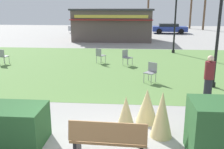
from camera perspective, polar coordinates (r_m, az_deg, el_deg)
The scene contains 19 objects.
lawn_patch at distance 14.90m, azimuth 1.21°, elevation 1.96°, with size 36.00×12.00×0.01m, color #5B8442.
park_bench at distance 5.91m, azimuth -0.79°, elevation -14.04°, with size 1.72×0.59×0.95m.
ornamental_grass_behind_left at distance 7.71m, azimuth 7.68°, elevation -6.81°, with size 0.65×0.65×1.01m, color #D1BC7F.
ornamental_grass_behind_right at distance 6.94m, azimuth 3.05°, elevation -8.99°, with size 0.60×0.60×1.07m, color #D1BC7F.
ornamental_grass_behind_center at distance 6.90m, azimuth 10.90°, elevation -8.59°, with size 0.58×0.58×1.25m, color #D1BC7F.
lamppost_mid at distance 11.37m, azimuth 22.48°, elevation 10.64°, with size 0.36×0.36×4.32m.
lamppost_far at distance 19.27m, azimuth 13.76°, elevation 12.62°, with size 0.36×0.36×4.32m.
food_kiosk at distance 25.94m, azimuth 0.12°, elevation 10.92°, with size 7.76×4.30×3.06m.
cafe_chair_west at distance 11.70m, azimuth 8.59°, elevation 0.82°, with size 0.61×0.61×0.89m.
cafe_chair_east at distance 14.95m, azimuth 3.19°, elevation 4.03°, with size 0.62×0.62×0.89m.
cafe_chair_center at distance 16.46m, azimuth -22.88°, elevation 3.88°, with size 0.54×0.54×0.89m.
cafe_chair_north at distance 15.49m, azimuth -2.68°, elevation 4.42°, with size 0.62×0.62×0.89m.
person_strolling at distance 9.72m, azimuth 20.48°, elevation -0.85°, with size 0.34×0.34×1.69m.
parked_car_west_slot at distance 33.63m, azimuth -5.74°, elevation 10.23°, with size 4.36×2.39×1.20m.
parked_car_center_slot at distance 33.09m, azimuth 3.52°, elevation 10.20°, with size 4.27×2.19×1.20m.
parked_car_east_slot at distance 33.37m, azimuth 12.46°, elevation 9.92°, with size 4.26×2.18×1.20m.
tree_left_bg at distance 40.17m, azimuth 7.95°, elevation 14.24°, with size 0.91×0.96×6.69m.
tree_right_bg at distance 41.10m, azimuth 16.94°, elevation 13.72°, with size 0.91×0.96×6.61m.
tree_center_bg at distance 39.52m, azimuth 19.61°, elevation 12.78°, with size 0.91×0.96×5.63m.
Camera 1 is at (0.89, -5.35, 3.34)m, focal length 41.66 mm.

